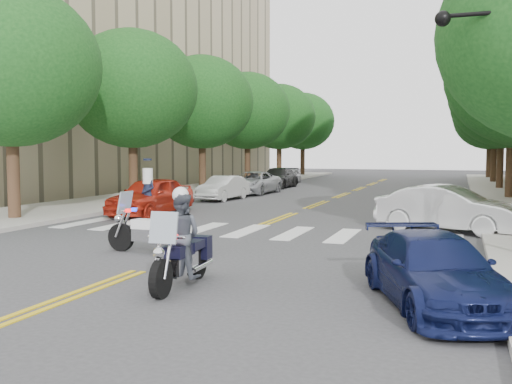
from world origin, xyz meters
The scene contains 23 objects.
ground centered at (0.00, 0.00, 0.00)m, with size 140.00×140.00×0.00m, color #38383A.
sidewalk_left centered at (-9.50, 22.00, 0.07)m, with size 5.00×60.00×0.15m, color #9E9991.
building_left centered at (-26.00, 26.00, 12.00)m, with size 26.00×44.00×24.00m, color tan.
tree_l_0 centered at (-8.80, 6.00, 5.55)m, with size 6.40×6.40×8.45m.
tree_l_1 centered at (-8.80, 14.00, 5.55)m, with size 6.40×6.40×8.45m.
tree_l_2 centered at (-8.80, 22.00, 5.55)m, with size 6.40×6.40×8.45m.
tree_l_3 centered at (-8.80, 30.00, 5.55)m, with size 6.40×6.40×8.45m.
tree_l_4 centered at (-8.80, 38.00, 5.55)m, with size 6.40×6.40×8.45m.
tree_l_5 centered at (-8.80, 46.00, 5.55)m, with size 6.40×6.40×8.45m.
tree_r_2 centered at (8.80, 22.00, 5.55)m, with size 6.40×6.40×8.45m.
tree_r_3 centered at (8.80, 30.00, 5.55)m, with size 6.40×6.40×8.45m.
tree_r_4 centered at (8.80, 38.00, 5.55)m, with size 6.40×6.40×8.45m.
tree_r_5 centered at (8.80, 46.00, 5.55)m, with size 6.40×6.40×8.45m.
motorcycle_police centered at (1.48, -0.86, 0.84)m, with size 0.81×2.32×1.89m.
motorcycle_parked centered at (-0.69, 1.99, 0.53)m, with size 2.38×0.56×1.53m.
officer_standing centered at (-4.72, 8.45, 0.91)m, with size 0.67×0.44×1.83m, color #171C33.
convertible centered at (6.04, 8.50, 0.73)m, with size 1.55×4.45×1.47m, color silver.
sedan_blue centered at (6.00, -0.69, 0.59)m, with size 1.65×4.07×1.18m, color #101744.
parked_car_a centered at (-5.20, 9.50, 0.76)m, with size 1.79×4.45×1.52m, color red.
parked_car_b centered at (-5.20, 16.82, 0.63)m, with size 1.33×3.81×1.25m, color silver.
parked_car_c centered at (-5.20, 21.38, 0.67)m, with size 2.21×4.79×1.33m, color #9C9EA3.
parked_car_d centered at (-5.53, 27.28, 0.69)m, with size 1.93×4.75×1.38m, color black.
parked_car_e centered at (-6.30, 32.77, 0.60)m, with size 1.42×3.53×1.20m, color gray.
Camera 1 is at (6.35, -10.35, 2.55)m, focal length 40.00 mm.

